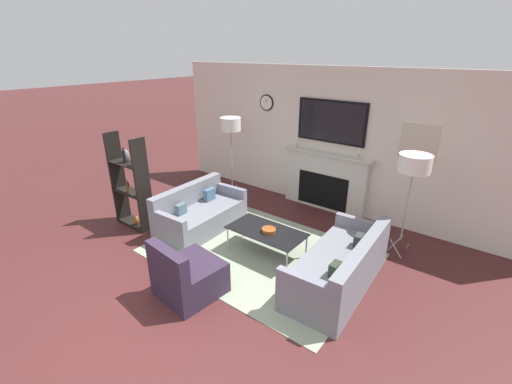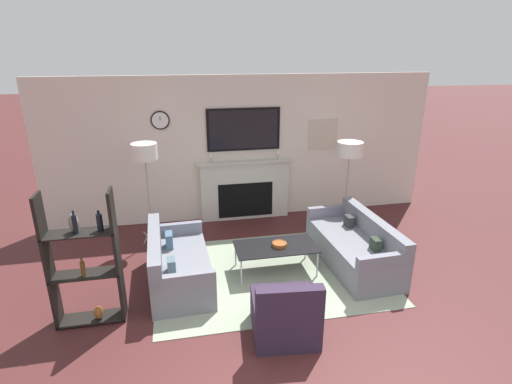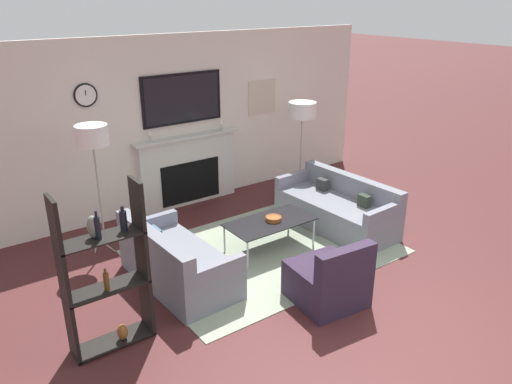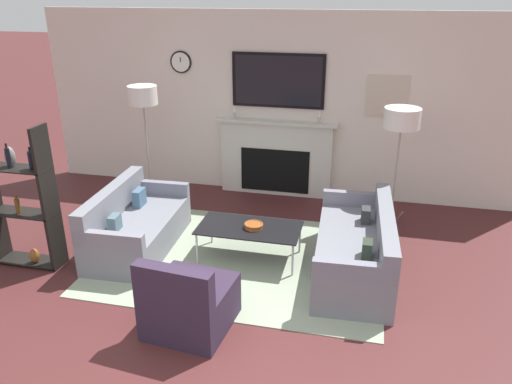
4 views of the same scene
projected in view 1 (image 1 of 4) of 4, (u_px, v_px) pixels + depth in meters
The scene contains 11 objects.
ground_plane at pixel (140, 339), 3.78m from camera, with size 60.00×60.00×0.00m, color #491F20.
fireplace_wall at pixel (330, 148), 6.53m from camera, with size 7.32×0.28×2.70m.
area_rug at pixel (260, 252), 5.38m from camera, with size 3.28×2.38×0.01m.
couch_left at pixel (200, 214), 6.03m from camera, with size 0.86×1.64×0.76m.
couch_right at pixel (340, 268), 4.53m from camera, with size 0.88×1.87×0.75m.
armchair at pixel (188, 277), 4.37m from camera, with size 0.80×0.81×0.80m.
coffee_table at pixel (266, 232), 5.21m from camera, with size 1.19×0.62×0.42m.
decorative_bowl at pixel (269, 230), 5.15m from camera, with size 0.22×0.22×0.06m.
floor_lamp_left at pixel (231, 125), 6.72m from camera, with size 0.40×0.40×1.74m.
floor_lamp_right at pixel (415, 164), 4.81m from camera, with size 0.45×0.45×1.61m.
shelf_unit at pixel (130, 184), 5.95m from camera, with size 0.79×0.28×1.66m.
Camera 1 is at (2.76, -1.49, 2.95)m, focal length 24.00 mm.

